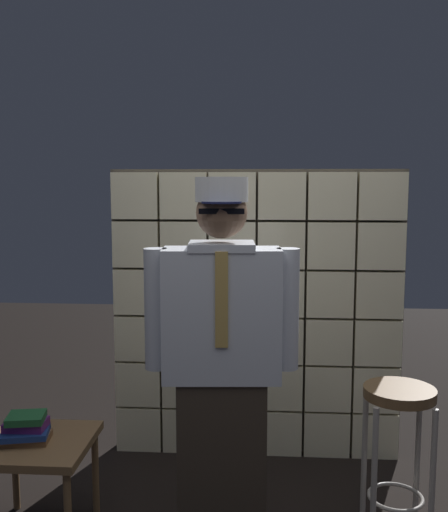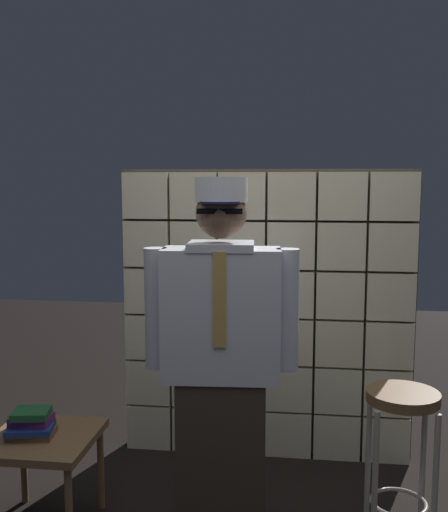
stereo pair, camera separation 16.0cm
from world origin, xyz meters
name	(u,v)px [view 1 (the left image)]	position (x,y,z in m)	size (l,w,h in m)	color
glass_block_wall	(256,316)	(0.00, 1.43, 0.91)	(1.86, 0.10, 1.86)	beige
standing_person	(222,363)	(-0.14, 0.38, 0.93)	(0.71, 0.31, 1.78)	#382D23
bar_stool	(398,428)	(0.70, 0.50, 0.59)	(0.34, 0.34, 0.79)	brown
side_table	(38,453)	(-1.06, 0.45, 0.43)	(0.52, 0.52, 0.49)	brown
book_stack	(26,429)	(-1.11, 0.43, 0.56)	(0.25, 0.21, 0.14)	brown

